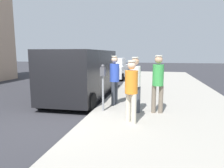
% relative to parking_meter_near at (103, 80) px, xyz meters
% --- Properties ---
extents(ground_plane, '(80.00, 80.00, 0.00)m').
position_rel_parking_meter_near_xyz_m(ground_plane, '(-1.35, -0.89, -1.18)').
color(ground_plane, '#2D2D33').
extents(sidewalk_slab, '(5.00, 32.00, 0.15)m').
position_rel_parking_meter_near_xyz_m(sidewalk_slab, '(2.15, -0.89, -1.11)').
color(sidewalk_slab, '#9E998E').
rests_on(sidewalk_slab, ground).
extents(parking_meter_near, '(0.14, 0.18, 1.52)m').
position_rel_parking_meter_near_xyz_m(parking_meter_near, '(0.00, 0.00, 0.00)').
color(parking_meter_near, gray).
rests_on(parking_meter_near, sidewalk_slab).
extents(pedestrian_in_orange, '(0.34, 0.34, 1.69)m').
position_rel_parking_meter_near_xyz_m(pedestrian_in_orange, '(1.03, -0.93, -0.06)').
color(pedestrian_in_orange, beige).
rests_on(pedestrian_in_orange, sidewalk_slab).
extents(pedestrian_in_white, '(0.36, 0.34, 1.76)m').
position_rel_parking_meter_near_xyz_m(pedestrian_in_white, '(1.03, 0.04, -0.02)').
color(pedestrian_in_white, '#383D47').
rests_on(pedestrian_in_white, sidewalk_slab).
extents(pedestrian_in_blue, '(0.34, 0.35, 1.78)m').
position_rel_parking_meter_near_xyz_m(pedestrian_in_blue, '(0.21, 0.87, -0.00)').
color(pedestrian_in_blue, '#383D47').
rests_on(pedestrian_in_blue, sidewalk_slab).
extents(pedestrian_in_green, '(0.36, 0.34, 1.82)m').
position_rel_parking_meter_near_xyz_m(pedestrian_in_green, '(1.73, 0.15, 0.02)').
color(pedestrian_in_green, '#726656').
rests_on(pedestrian_in_green, sidewalk_slab).
extents(parked_van, '(2.22, 5.24, 2.15)m').
position_rel_parking_meter_near_xyz_m(parked_van, '(-1.50, 2.34, -0.03)').
color(parked_van, black).
rests_on(parked_van, ground).
extents(parked_sedan_ahead, '(1.98, 4.42, 1.65)m').
position_rel_parking_meter_near_xyz_m(parked_sedan_ahead, '(-1.63, 10.01, -0.43)').
color(parked_sedan_ahead, white).
rests_on(parked_sedan_ahead, ground).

